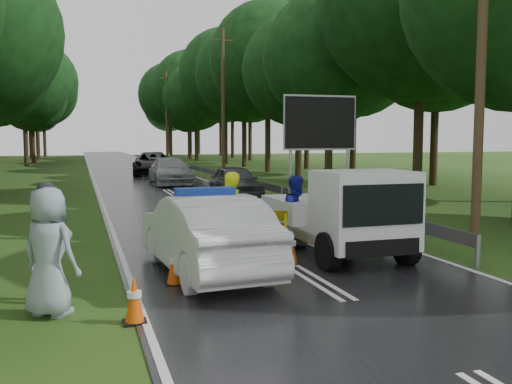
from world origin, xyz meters
name	(u,v)px	position (x,y,z in m)	size (l,w,h in m)	color
ground	(314,281)	(0.00, 0.00, 0.00)	(160.00, 160.00, 0.00)	#1C4413
road	(143,177)	(0.00, 30.00, 0.01)	(7.00, 140.00, 0.02)	black
guardrail	(197,168)	(3.70, 29.67, 0.55)	(0.12, 60.06, 0.70)	gray
utility_pole_near	(482,40)	(5.20, 2.00, 5.06)	(1.40, 0.24, 10.00)	#4B3223
utility_pole_mid	(223,102)	(5.20, 28.00, 5.06)	(1.40, 0.24, 10.00)	#4B3223
utility_pole_far	(167,116)	(5.20, 54.00, 5.06)	(1.40, 0.24, 10.00)	#4B3223
police_sedan	(205,235)	(-1.85, 1.18, 0.79)	(2.07, 4.89, 1.73)	white
work_truck	(340,212)	(1.48, 1.96, 1.00)	(2.13, 4.67, 3.70)	gray
barrier	(235,222)	(-0.80, 2.80, 0.77)	(2.41, 0.57, 1.02)	yellow
officer	(230,216)	(-1.06, 2.28, 0.98)	(0.72, 0.47, 1.97)	#E3FB0D
civilian	(297,213)	(0.80, 2.93, 0.90)	(0.88, 0.69, 1.81)	#181D9E
bystander_mid	(48,242)	(-4.75, 0.04, 1.00)	(1.18, 0.49, 2.01)	#46484F
bystander_right	(49,252)	(-4.69, -0.77, 0.99)	(0.97, 0.63, 1.98)	gray
queue_car_first	(235,182)	(2.34, 14.35, 0.74)	(1.74, 4.34, 1.48)	#393B40
queue_car_second	(170,171)	(0.80, 22.96, 0.77)	(2.16, 5.32, 1.54)	gray
queue_car_third	(153,164)	(0.86, 31.41, 0.82)	(2.71, 5.88, 1.63)	black
queue_car_fourth	(154,161)	(1.74, 38.21, 0.74)	(1.56, 4.47, 1.47)	#3F4247
cone_near_left	(134,300)	(-3.50, -1.52, 0.35)	(0.34, 0.34, 0.73)	black
cone_center	(291,247)	(0.05, 1.40, 0.38)	(0.37, 0.37, 0.78)	black
cone_far	(279,238)	(0.17, 2.50, 0.39)	(0.38, 0.38, 0.81)	black
cone_left_mid	(175,265)	(-2.58, 0.50, 0.37)	(0.36, 0.36, 0.76)	black
cone_right	(403,242)	(2.85, 1.50, 0.33)	(0.32, 0.32, 0.69)	black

